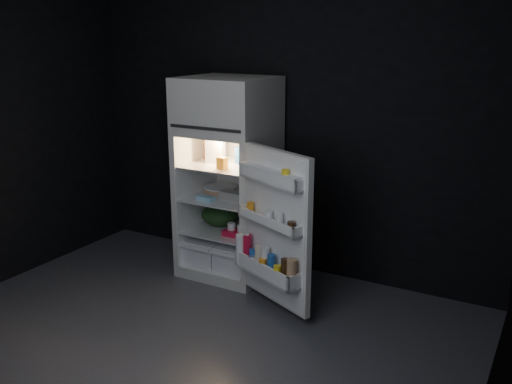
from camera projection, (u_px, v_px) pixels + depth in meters
The scene contains 18 objects.
floor at pixel (176, 345), 4.05m from camera, with size 4.00×3.40×0.00m, color #48484D.
wall_back at pixel (285, 124), 5.11m from camera, with size 4.00×0.00×2.70m, color black.
wall_right at pixel (499, 204), 2.75m from camera, with size 0.00×3.40×2.70m, color black.
refrigerator at pixel (230, 171), 5.07m from camera, with size 0.76×0.71×1.78m.
fridge_door at pixel (273, 231), 4.36m from camera, with size 0.73×0.47×1.22m.
milk_jug at pixel (215, 149), 5.06m from camera, with size 0.15×0.15×0.24m, color white.
mayo_jar at pixel (241, 155), 5.04m from camera, with size 0.10×0.10×0.14m, color #1D4F9E.
jam_jar at pixel (249, 160), 4.86m from camera, with size 0.10×0.10×0.13m, color #301D0D.
amber_bottle at pixel (207, 148), 5.17m from camera, with size 0.07×0.07×0.22m, color #CB5920.
small_carton at pixel (222, 163), 4.83m from camera, with size 0.08×0.06×0.10m, color orange.
egg_carton at pixel (236, 196), 4.99m from camera, with size 0.31×0.12×0.07m, color gray.
pie at pixel (220, 189), 5.26m from camera, with size 0.30×0.30×0.04m, color tan.
flat_package at pixel (206, 198), 4.98m from camera, with size 0.16×0.08×0.04m, color #89C3D4.
wrapped_pkg at pixel (249, 193), 5.12m from camera, with size 0.12×0.10×0.05m, color beige.
produce_bag at pixel (220, 215), 5.24m from camera, with size 0.36×0.30×0.20m, color #193815.
yogurt_tray at pixel (237, 233), 4.98m from camera, with size 0.24×0.13×0.05m, color red.
small_can_red at pixel (255, 223), 5.19m from camera, with size 0.07×0.07×0.09m, color red.
small_can_silver at pixel (255, 222), 5.21m from camera, with size 0.07×0.07×0.09m, color #BABABE.
Camera 1 is at (2.26, -2.87, 2.15)m, focal length 40.00 mm.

